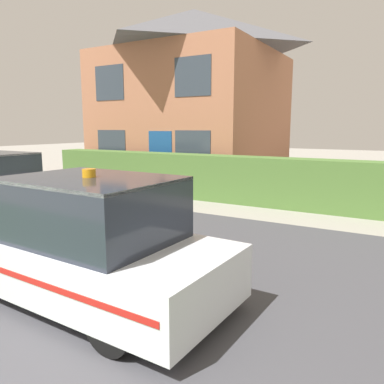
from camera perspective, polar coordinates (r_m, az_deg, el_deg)
name	(u,v)px	position (r m, az deg, el deg)	size (l,w,h in m)	color
road_strip	(189,265)	(6.21, -0.40, -11.09)	(28.00, 6.77, 0.01)	#424247
garden_hedge	(263,181)	(10.99, 10.79, 1.63)	(15.81, 0.82, 1.39)	#4C7233
police_car	(86,242)	(5.09, -15.91, -7.33)	(4.12, 1.88, 1.71)	black
house_left	(194,95)	(16.74, 0.30, 14.58)	(7.02, 6.88, 7.10)	#A86B4C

